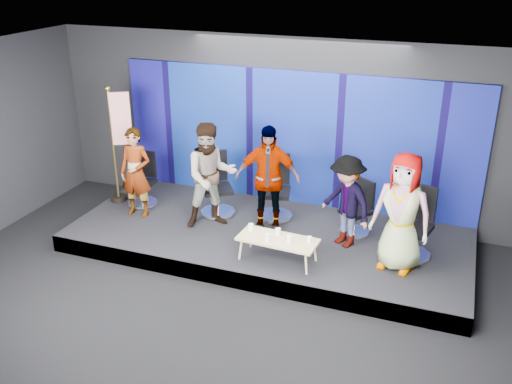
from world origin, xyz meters
TOP-DOWN VIEW (x-y plane):
  - ground at (0.00, 0.00)m, footprint 10.00×10.00m
  - room_walls at (0.00, 0.00)m, footprint 10.02×8.02m
  - riser at (0.00, 2.50)m, footprint 7.00×3.00m
  - backdrop at (0.00, 3.95)m, footprint 7.00×0.08m
  - chair_a at (-2.70, 2.79)m, footprint 0.61×0.61m
  - panelist_a at (-2.53, 2.32)m, footprint 0.63×0.43m
  - chair_b at (-1.17, 2.91)m, footprint 0.93×0.93m
  - panelist_b at (-1.05, 2.41)m, footprint 1.18×1.13m
  - chair_c at (-0.08, 3.14)m, footprint 0.81×0.81m
  - panelist_c at (-0.07, 2.63)m, footprint 1.21×0.73m
  - chair_d at (1.48, 3.00)m, footprint 0.77×0.77m
  - panelist_d at (1.36, 2.51)m, footprint 1.18×1.07m
  - chair_e at (2.49, 2.53)m, footprint 0.80×0.80m
  - panelist_e at (2.31, 2.05)m, footprint 1.05×0.81m
  - coffee_table at (0.48, 1.60)m, footprint 1.31×0.62m
  - mug_a at (-0.03, 1.73)m, footprint 0.09×0.09m
  - mug_b at (0.34, 1.48)m, footprint 0.09×0.09m
  - mug_c at (0.43, 1.74)m, footprint 0.09×0.09m
  - mug_d at (0.68, 1.56)m, footprint 0.09×0.09m
  - mug_e at (0.98, 1.66)m, footprint 0.08×0.08m
  - flag_stand at (-3.14, 2.78)m, footprint 0.51×0.35m

SIDE VIEW (x-z plane):
  - ground at x=0.00m, z-range 0.00..0.00m
  - riser at x=0.00m, z-range 0.00..0.30m
  - chair_d at x=1.48m, z-range 0.13..1.12m
  - chair_a at x=-2.70m, z-range 0.12..1.17m
  - coffee_table at x=0.48m, z-range 0.46..0.86m
  - chair_e at x=2.49m, z-range 0.10..1.28m
  - chair_b at x=-1.17m, z-range 0.10..1.28m
  - chair_c at x=-0.08m, z-range 0.10..1.28m
  - mug_e at x=0.98m, z-range 0.69..0.79m
  - mug_d at x=0.68m, z-range 0.69..0.80m
  - mug_c at x=0.43m, z-range 0.69..0.80m
  - mug_a at x=-0.03m, z-range 0.69..0.80m
  - mug_b at x=0.34m, z-range 0.69..0.80m
  - panelist_d at x=1.36m, z-range 0.30..1.89m
  - panelist_a at x=-2.53m, z-range 0.30..2.00m
  - panelist_e at x=2.31m, z-range 0.30..2.21m
  - panelist_b at x=-1.05m, z-range 0.30..2.22m
  - panelist_c at x=-0.07m, z-range 0.30..2.22m
  - flag_stand at x=-3.14m, z-range 0.37..2.69m
  - backdrop at x=0.00m, z-range 0.30..2.90m
  - room_walls at x=0.00m, z-range 0.67..4.18m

